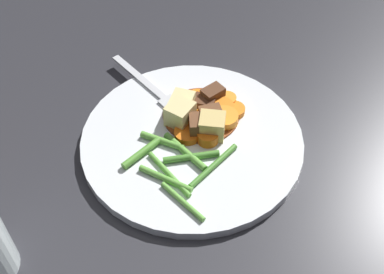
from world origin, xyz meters
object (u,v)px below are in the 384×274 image
(dinner_plate, at_px, (192,140))
(fork, at_px, (154,90))
(carrot_slice_5, at_px, (196,121))
(carrot_slice_6, at_px, (234,110))
(potato_chunk_0, at_px, (180,114))
(carrot_slice_4, at_px, (207,138))
(carrot_slice_1, at_px, (187,135))
(potato_chunk_2, at_px, (212,126))
(carrot_slice_2, at_px, (222,109))
(potato_chunk_1, at_px, (182,106))
(carrot_slice_3, at_px, (224,119))
(meat_chunk_1, at_px, (211,116))
(carrot_slice_7, at_px, (197,99))
(meat_chunk_2, at_px, (207,104))
(carrot_slice_0, at_px, (227,100))
(meat_chunk_0, at_px, (213,96))
(meat_chunk_3, at_px, (199,126))

(dinner_plate, height_order, fork, fork)
(carrot_slice_5, bearing_deg, carrot_slice_6, -49.48)
(potato_chunk_0, height_order, fork, potato_chunk_0)
(carrot_slice_4, relative_size, fork, 0.17)
(carrot_slice_1, distance_m, potato_chunk_2, 0.03)
(carrot_slice_2, relative_size, potato_chunk_1, 0.90)
(carrot_slice_3, relative_size, meat_chunk_1, 1.28)
(dinner_plate, bearing_deg, carrot_slice_3, -41.46)
(potato_chunk_0, xyz_separation_m, fork, (0.05, 0.05, -0.01))
(dinner_plate, relative_size, meat_chunk_1, 10.03)
(carrot_slice_5, distance_m, potato_chunk_1, 0.03)
(dinner_plate, distance_m, carrot_slice_7, 0.06)
(carrot_slice_2, height_order, meat_chunk_2, meat_chunk_2)
(carrot_slice_0, relative_size, carrot_slice_6, 0.91)
(dinner_plate, xyz_separation_m, meat_chunk_2, (0.05, -0.00, 0.01))
(carrot_slice_5, distance_m, carrot_slice_6, 0.05)
(meat_chunk_0, xyz_separation_m, meat_chunk_3, (-0.06, 0.00, 0.00))
(carrot_slice_1, height_order, carrot_slice_5, carrot_slice_5)
(dinner_plate, relative_size, potato_chunk_2, 8.91)
(carrot_slice_2, relative_size, meat_chunk_3, 1.17)
(carrot_slice_5, xyz_separation_m, meat_chunk_2, (0.03, -0.01, 0.00))
(potato_chunk_1, xyz_separation_m, potato_chunk_2, (-0.02, -0.05, 0.00))
(potato_chunk_0, distance_m, meat_chunk_1, 0.04)
(meat_chunk_3, bearing_deg, carrot_slice_7, 18.30)
(carrot_slice_7, height_order, meat_chunk_0, meat_chunk_0)
(fork, bearing_deg, carrot_slice_0, -86.48)
(carrot_slice_0, distance_m, carrot_slice_6, 0.02)
(dinner_plate, relative_size, carrot_slice_0, 11.04)
(carrot_slice_5, xyz_separation_m, potato_chunk_0, (-0.00, 0.02, 0.01))
(carrot_slice_6, relative_size, meat_chunk_0, 0.97)
(dinner_plate, xyz_separation_m, carrot_slice_1, (-0.00, 0.01, 0.01))
(fork, bearing_deg, carrot_slice_6, -94.13)
(potato_chunk_2, height_order, meat_chunk_3, potato_chunk_2)
(carrot_slice_4, distance_m, potato_chunk_0, 0.05)
(potato_chunk_0, height_order, potato_chunk_2, potato_chunk_0)
(carrot_slice_4, height_order, carrot_slice_7, same)
(potato_chunk_1, bearing_deg, carrot_slice_7, -28.78)
(carrot_slice_4, bearing_deg, dinner_plate, 86.08)
(carrot_slice_1, bearing_deg, carrot_slice_4, -89.14)
(carrot_slice_6, xyz_separation_m, meat_chunk_3, (-0.05, 0.03, 0.01))
(carrot_slice_0, xyz_separation_m, meat_chunk_2, (-0.02, 0.02, 0.00))
(carrot_slice_1, bearing_deg, meat_chunk_1, -31.59)
(carrot_slice_5, relative_size, carrot_slice_6, 1.00)
(meat_chunk_0, relative_size, fork, 0.18)
(dinner_plate, distance_m, carrot_slice_2, 0.06)
(carrot_slice_6, bearing_deg, dinner_plate, 145.16)
(carrot_slice_7, bearing_deg, meat_chunk_2, -115.28)
(fork, bearing_deg, carrot_slice_5, -120.65)
(dinner_plate, bearing_deg, carrot_slice_6, -34.84)
(carrot_slice_0, relative_size, carrot_slice_1, 0.75)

